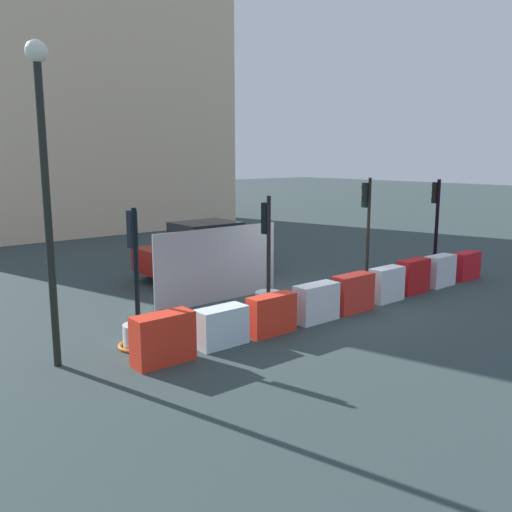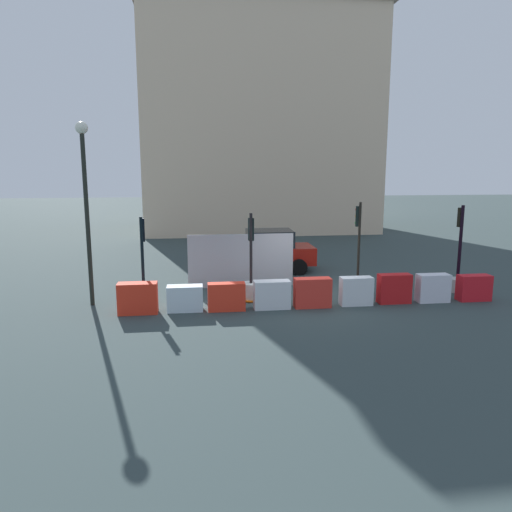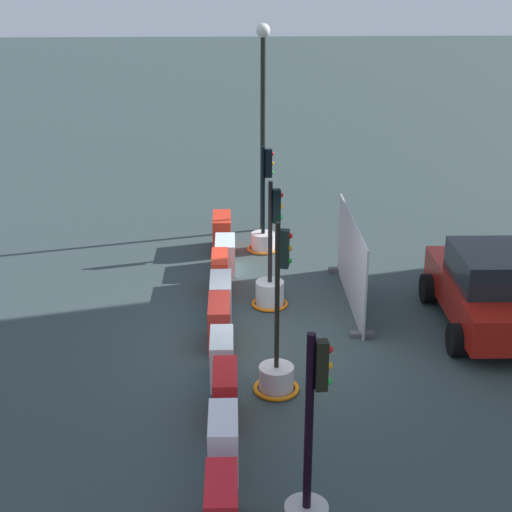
# 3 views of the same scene
# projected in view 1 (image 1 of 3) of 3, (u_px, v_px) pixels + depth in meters

# --- Properties ---
(ground_plane) EXTENTS (120.00, 120.00, 0.00)m
(ground_plane) POSITION_uv_depth(u_px,v_px,m) (322.00, 302.00, 13.88)
(ground_plane) COLOR #303F3F
(traffic_light_0) EXTENTS (0.81, 0.81, 2.71)m
(traffic_light_0) POSITION_uv_depth(u_px,v_px,m) (138.00, 324.00, 10.55)
(traffic_light_0) COLOR beige
(traffic_light_0) RESTS_ON ground_plane
(traffic_light_1) EXTENTS (0.79, 0.79, 2.78)m
(traffic_light_1) POSITION_uv_depth(u_px,v_px,m) (268.00, 295.00, 12.67)
(traffic_light_1) COLOR silver
(traffic_light_1) RESTS_ON ground_plane
(traffic_light_2) EXTENTS (0.81, 0.81, 3.10)m
(traffic_light_2) POSITION_uv_depth(u_px,v_px,m) (366.00, 275.00, 14.84)
(traffic_light_2) COLOR beige
(traffic_light_2) RESTS_ON ground_plane
(traffic_light_3) EXTENTS (0.58, 0.58, 2.95)m
(traffic_light_3) POSITION_uv_depth(u_px,v_px,m) (435.00, 253.00, 17.23)
(traffic_light_3) COLOR #B2B0AE
(traffic_light_3) RESTS_ON ground_plane
(construction_barrier_0) EXTENTS (1.12, 0.46, 0.91)m
(construction_barrier_0) POSITION_uv_depth(u_px,v_px,m) (163.00, 339.00, 9.71)
(construction_barrier_0) COLOR red
(construction_barrier_0) RESTS_ON ground_plane
(construction_barrier_1) EXTENTS (1.05, 0.48, 0.76)m
(construction_barrier_1) POSITION_uv_depth(u_px,v_px,m) (221.00, 327.00, 10.64)
(construction_barrier_1) COLOR silver
(construction_barrier_1) RESTS_ON ground_plane
(construction_barrier_2) EXTENTS (1.10, 0.38, 0.83)m
(construction_barrier_2) POSITION_uv_depth(u_px,v_px,m) (272.00, 315.00, 11.32)
(construction_barrier_2) COLOR red
(construction_barrier_2) RESTS_ON ground_plane
(construction_barrier_3) EXTENTS (1.09, 0.45, 0.85)m
(construction_barrier_3) POSITION_uv_depth(u_px,v_px,m) (316.00, 303.00, 12.20)
(construction_barrier_3) COLOR silver
(construction_barrier_3) RESTS_ON ground_plane
(construction_barrier_4) EXTENTS (1.11, 0.43, 0.90)m
(construction_barrier_4) POSITION_uv_depth(u_px,v_px,m) (353.00, 293.00, 12.97)
(construction_barrier_4) COLOR red
(construction_barrier_4) RESTS_ON ground_plane
(construction_barrier_5) EXTENTS (0.99, 0.42, 0.88)m
(construction_barrier_5) POSITION_uv_depth(u_px,v_px,m) (387.00, 284.00, 13.90)
(construction_barrier_5) COLOR silver
(construction_barrier_5) RESTS_ON ground_plane
(construction_barrier_6) EXTENTS (1.02, 0.40, 0.92)m
(construction_barrier_6) POSITION_uv_depth(u_px,v_px,m) (413.00, 276.00, 14.74)
(construction_barrier_6) COLOR red
(construction_barrier_6) RESTS_ON ground_plane
(construction_barrier_7) EXTENTS (1.01, 0.44, 0.88)m
(construction_barrier_7) POSITION_uv_depth(u_px,v_px,m) (440.00, 271.00, 15.52)
(construction_barrier_7) COLOR silver
(construction_barrier_7) RESTS_ON ground_plane
(construction_barrier_8) EXTENTS (1.03, 0.44, 0.82)m
(construction_barrier_8) POSITION_uv_depth(u_px,v_px,m) (466.00, 266.00, 16.39)
(construction_barrier_8) COLOR red
(construction_barrier_8) RESTS_ON ground_plane
(car_red_compact) EXTENTS (3.90, 2.18, 1.69)m
(car_red_compact) POSITION_uv_depth(u_px,v_px,m) (203.00, 250.00, 16.63)
(car_red_compact) COLOR #A4170F
(car_red_compact) RESTS_ON ground_plane
(building_main_facade) EXTENTS (15.69, 9.50, 14.76)m
(building_main_facade) POSITION_uv_depth(u_px,v_px,m) (61.00, 80.00, 27.44)
(building_main_facade) COLOR beige
(building_main_facade) RESTS_ON ground_plane
(street_lamp_post) EXTENTS (0.36, 0.36, 5.48)m
(street_lamp_post) POSITION_uv_depth(u_px,v_px,m) (44.00, 164.00, 9.03)
(street_lamp_post) COLOR black
(street_lamp_post) RESTS_ON ground_plane
(site_fence_panel) EXTENTS (3.73, 0.50, 1.89)m
(site_fence_panel) POSITION_uv_depth(u_px,v_px,m) (218.00, 267.00, 13.82)
(site_fence_panel) COLOR #9DA0A7
(site_fence_panel) RESTS_ON ground_plane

